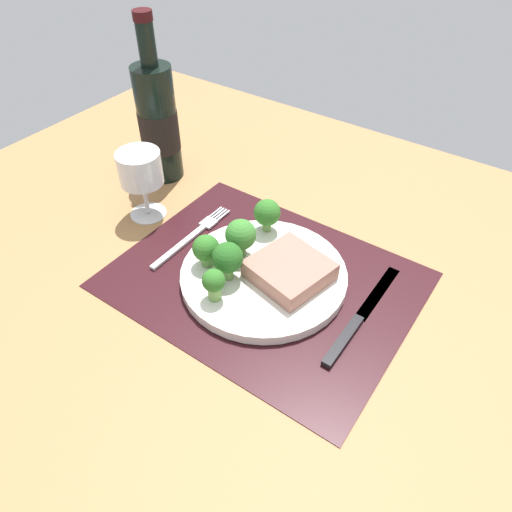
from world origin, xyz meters
The scene contains 13 objects.
ground_plane centered at (0.00, 0.00, -1.50)cm, with size 140.00×110.00×3.00cm, color #996D42.
placemat centered at (0.00, 0.00, 0.15)cm, with size 45.30×35.08×0.30cm, color black.
plate centered at (0.00, 0.00, 1.10)cm, with size 25.84×25.84×1.60cm, color silver.
steak centered at (3.86, 1.27, 3.34)cm, with size 10.58×10.46×2.88cm, color #9E6B5B.
broccoli_back_left centered at (-8.16, -3.72, 5.10)cm, with size 4.22×4.22×5.48cm.
broccoli_near_fork centered at (-5.12, 1.11, 6.00)cm, with size 4.89×4.89×6.68cm.
broccoli_center centered at (-5.32, 8.71, 5.48)cm, with size 4.48×4.48×5.93cm.
broccoli_near_steak centered at (-2.72, -8.63, 5.05)cm, with size 3.39×3.39×5.29cm.
broccoli_front_edge centered at (-3.61, -4.19, 5.93)cm, with size 4.68×4.68×6.52cm.
fork centered at (-15.81, 1.42, 0.55)cm, with size 2.40×19.20×0.50cm.
knife centered at (15.90, 0.53, 0.60)cm, with size 1.80×23.00×0.80cm.
wine_bottle centered at (-33.47, 13.67, 11.51)cm, with size 7.46×7.46×30.98cm.
wine_glass centered at (-27.00, 2.07, 8.94)cm, with size 7.55×7.55×12.62cm.
Camera 1 is at (29.63, -44.40, 53.75)cm, focal length 33.80 mm.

